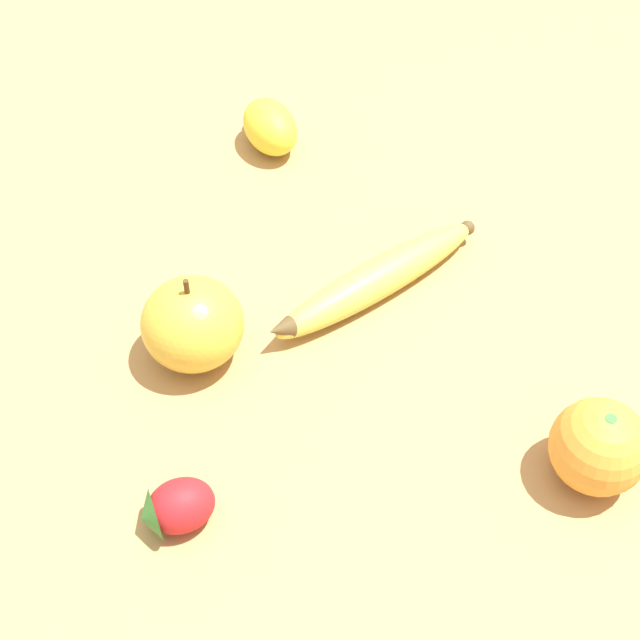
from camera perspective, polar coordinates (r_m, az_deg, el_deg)
ground_plane at (r=0.77m, az=0.34°, el=-0.16°), size 3.00×3.00×0.00m
banana at (r=0.78m, az=3.61°, el=2.60°), size 0.10×0.23×0.04m
orange at (r=0.68m, az=17.42°, el=-7.74°), size 0.07×0.07×0.07m
strawberry at (r=0.65m, az=-9.23°, el=-11.76°), size 0.06×0.07×0.04m
apple at (r=0.72m, az=-8.15°, el=-0.25°), size 0.08×0.08×0.09m
lemon at (r=0.93m, az=-3.24°, el=12.27°), size 0.09×0.08×0.05m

